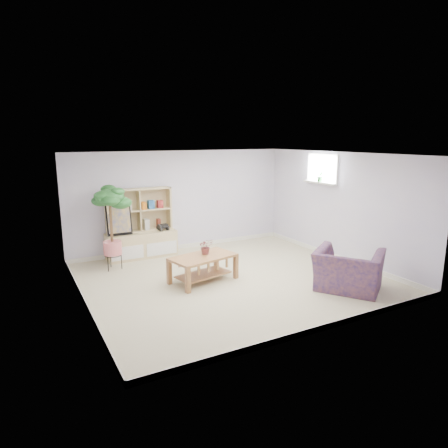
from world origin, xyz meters
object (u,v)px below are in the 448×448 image
storage_unit (141,224)px  armchair (348,268)px  floor_tree (111,228)px  coffee_table (203,269)px

storage_unit → armchair: 4.61m
floor_tree → armchair: floor_tree is taller
coffee_table → floor_tree: floor_tree is taller
coffee_table → armchair: size_ratio=1.08×
storage_unit → floor_tree: bearing=-144.3°
coffee_table → floor_tree: size_ratio=0.70×
storage_unit → armchair: (2.67, -3.74, -0.37)m
storage_unit → coffee_table: (0.57, -2.09, -0.54)m
armchair → storage_unit: bearing=1.1°
coffee_table → floor_tree: (-1.35, 1.53, 0.63)m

